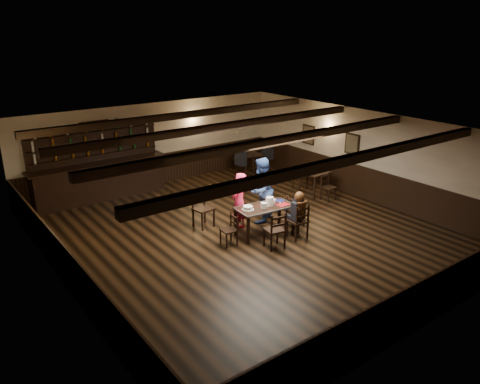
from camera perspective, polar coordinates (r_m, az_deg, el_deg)
ground at (r=11.99m, az=0.65°, el=-5.08°), size 10.00×10.00×0.00m
room_shell at (r=11.41m, az=0.60°, el=2.98°), size 9.02×10.02×2.71m
dining_table at (r=11.73m, az=3.03°, el=-2.17°), size 1.53×0.88×0.75m
chair_near_left at (r=11.02m, az=4.45°, el=-4.39°), size 0.50×0.48×0.92m
chair_near_right at (r=11.56m, az=7.31°, el=-3.30°), size 0.45×0.43×0.92m
chair_end_left at (r=11.26m, az=-1.09°, el=-4.29°), size 0.38×0.39×0.77m
chair_end_right at (r=12.29m, az=6.54°, el=-2.08°), size 0.39×0.41×0.84m
chair_far_pushed at (r=12.27m, az=-4.75°, el=-1.61°), size 0.52×0.50×1.00m
woman_pink at (r=11.94m, az=-0.12°, el=-1.20°), size 0.66×0.57×1.54m
man_blue at (r=12.44m, az=2.56°, el=0.23°), size 1.05×0.95×1.77m
seated_person at (r=11.50m, az=7.18°, el=-1.91°), size 0.33×0.49×0.80m
cake at (r=11.47m, az=0.96°, el=-1.96°), size 0.30×0.30×0.09m
plate_stack_a at (r=11.55m, az=2.93°, el=-1.65°), size 0.16×0.16×0.15m
plate_stack_b at (r=11.73m, az=3.64°, el=-1.12°), size 0.19×0.19×0.22m
tea_light at (r=11.80m, az=2.94°, el=-1.43°), size 0.06×0.06×0.06m
salt_shaker at (r=11.78m, az=4.90°, el=-1.43°), size 0.03×0.03×0.08m
pepper_shaker at (r=11.85m, az=4.63°, el=-1.28°), size 0.04×0.04×0.09m
drink_glass at (r=11.92m, az=4.25°, el=-1.10°), size 0.07×0.07×0.11m
menu_red at (r=11.85m, az=5.26°, el=-1.52°), size 0.33×0.23×0.00m
menu_blue at (r=12.11m, az=4.76°, el=-1.03°), size 0.31×0.28×0.00m
bar_counter at (r=14.80m, az=-16.77°, el=1.93°), size 4.16×0.70×2.20m
back_table_a at (r=14.69m, az=9.06°, el=2.08°), size 0.79×0.79×0.75m
back_table_b at (r=16.58m, az=1.08°, el=4.35°), size 0.89×0.89×0.75m
bg_patron_left at (r=16.06m, az=0.09°, el=4.62°), size 0.30×0.42×0.78m
bg_patron_right at (r=16.83m, az=3.38°, el=5.29°), size 0.28×0.41×0.78m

